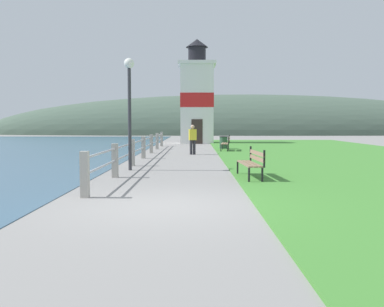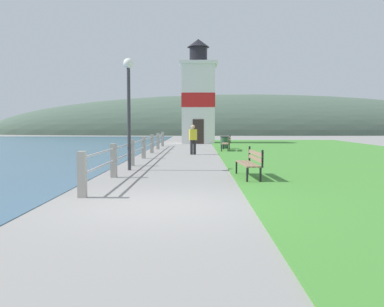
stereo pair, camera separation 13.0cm
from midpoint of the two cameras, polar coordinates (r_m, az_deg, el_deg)
name	(u,v)px [view 1 (the left image)]	position (r m, az deg, el deg)	size (l,w,h in m)	color
ground_plane	(161,206)	(8.72, -4.58, -7.03)	(160.00, 160.00, 0.00)	gray
grass_verge	(337,156)	(22.98, 18.59, -0.26)	(12.00, 39.79, 0.06)	#428433
seawall_railing	(143,146)	(20.49, -6.67, 1.01)	(0.18, 21.73, 1.05)	#A8A399
park_bench_near	(252,161)	(12.86, 7.73, -1.04)	(0.60, 2.02, 0.94)	#846B51
park_bench_midway	(226,142)	(25.50, 4.47, 1.49)	(0.68, 1.99, 0.94)	#846B51
lighthouse	(197,98)	(36.07, 0.56, 7.39)	(3.09, 3.09, 8.65)	white
person_strolling	(193,138)	(22.87, -0.08, 2.02)	(0.43, 0.30, 1.59)	#28282D
trash_bin	(223,143)	(27.42, 4.08, 1.43)	(0.54, 0.54, 0.84)	#2D5138
lamp_post	(129,93)	(15.39, -8.59, 7.97)	(0.36, 0.36, 3.96)	#333338
distant_hillside	(244,134)	(65.47, 6.87, 2.56)	(80.00, 16.00, 12.00)	#475B4C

